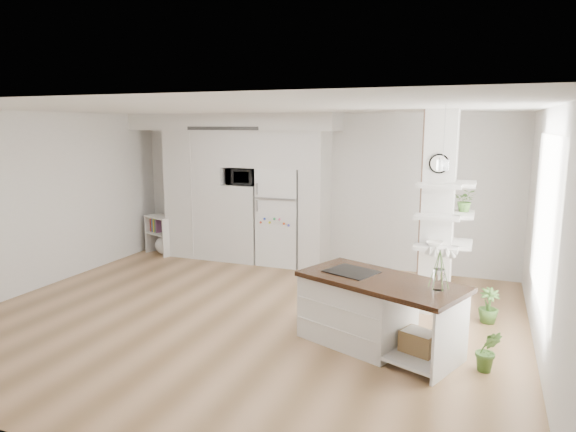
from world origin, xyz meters
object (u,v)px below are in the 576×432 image
(refrigerator, at_px, (282,216))
(kitchen_island, at_px, (365,308))
(bookshelf, at_px, (163,237))
(floor_plant_a, at_px, (488,351))

(refrigerator, xyz_separation_m, kitchen_island, (2.19, -2.88, -0.44))
(refrigerator, height_order, bookshelf, refrigerator)
(refrigerator, distance_m, floor_plant_a, 4.74)
(refrigerator, height_order, kitchen_island, refrigerator)
(refrigerator, bearing_deg, floor_plant_a, -41.41)
(bookshelf, bearing_deg, refrigerator, 25.47)
(refrigerator, relative_size, bookshelf, 2.33)
(kitchen_island, relative_size, bookshelf, 2.67)
(kitchen_island, bearing_deg, refrigerator, 149.23)
(floor_plant_a, bearing_deg, bookshelf, 153.99)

